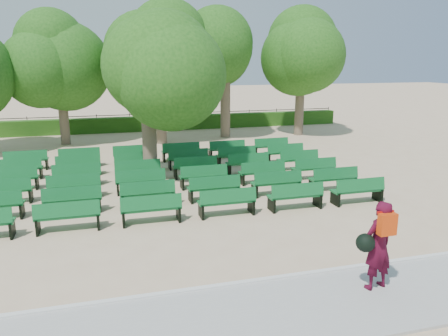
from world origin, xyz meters
name	(u,v)px	position (x,y,z in m)	size (l,w,h in m)	color
ground	(190,195)	(0.00, 0.00, 0.00)	(120.00, 120.00, 0.00)	tan
paving	(272,315)	(0.00, -7.40, 0.03)	(30.00, 2.20, 0.06)	#A7A6A2
curb	(251,282)	(0.00, -6.25, 0.05)	(30.00, 0.12, 0.10)	silver
hedge	(146,124)	(0.00, 14.00, 0.45)	(26.00, 0.70, 0.90)	#295917
fence	(146,130)	(0.00, 14.40, 0.00)	(26.00, 0.10, 1.02)	black
tree_line	(154,142)	(0.00, 10.00, 0.00)	(21.80, 6.80, 7.04)	#286019
bench_array	(170,182)	(-0.44, 1.44, 0.09)	(1.67, 0.56, 1.05)	#11622B
tree_among	(147,71)	(-1.03, 2.31, 4.01)	(4.22, 4.22, 5.94)	brown
person	(378,244)	(2.25, -7.11, 0.98)	(0.87, 0.56, 1.77)	#44091E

